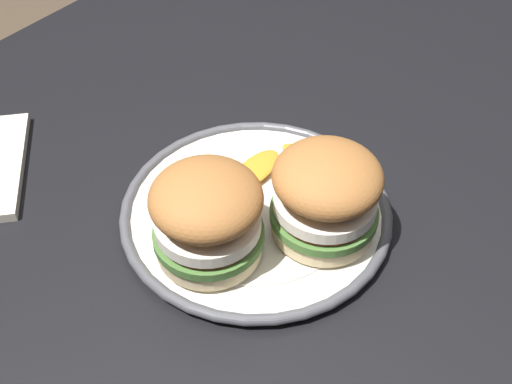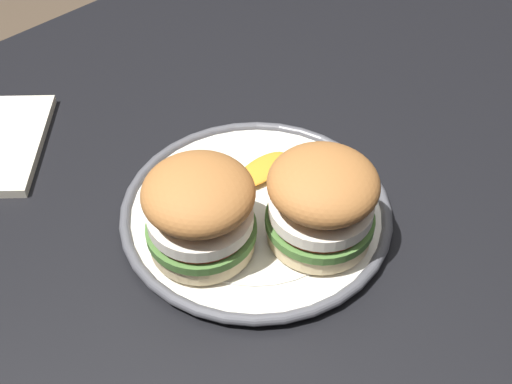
% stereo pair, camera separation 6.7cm
% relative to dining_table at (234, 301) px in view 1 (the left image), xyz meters
% --- Properties ---
extents(dining_table, '(1.40, 1.07, 0.75)m').
position_rel_dining_table_xyz_m(dining_table, '(0.00, 0.00, 0.00)').
color(dining_table, black).
rests_on(dining_table, ground).
extents(dinner_plate, '(0.30, 0.30, 0.02)m').
position_rel_dining_table_xyz_m(dinner_plate, '(0.06, 0.01, 0.10)').
color(dinner_plate, silver).
rests_on(dinner_plate, dining_table).
extents(sandwich_half_left, '(0.15, 0.15, 0.10)m').
position_rel_dining_table_xyz_m(sandwich_half_left, '(0.07, -0.06, 0.15)').
color(sandwich_half_left, beige).
rests_on(sandwich_half_left, dinner_plate).
extents(sandwich_half_right, '(0.16, 0.16, 0.10)m').
position_rel_dining_table_xyz_m(sandwich_half_right, '(-0.02, 0.01, 0.15)').
color(sandwich_half_right, beige).
rests_on(sandwich_half_right, dinner_plate).
extents(orange_peel_curled, '(0.06, 0.06, 0.01)m').
position_rel_dining_table_xyz_m(orange_peel_curled, '(0.04, 0.09, 0.11)').
color(orange_peel_curled, orange).
rests_on(orange_peel_curled, dinner_plate).
extents(orange_peel_strip_long, '(0.03, 0.08, 0.01)m').
position_rel_dining_table_xyz_m(orange_peel_strip_long, '(0.15, 0.01, 0.11)').
color(orange_peel_strip_long, orange).
rests_on(orange_peel_strip_long, dinner_plate).
extents(orange_peel_strip_short, '(0.08, 0.04, 0.01)m').
position_rel_dining_table_xyz_m(orange_peel_strip_short, '(0.10, 0.04, 0.11)').
color(orange_peel_strip_short, orange).
rests_on(orange_peel_strip_short, dinner_plate).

